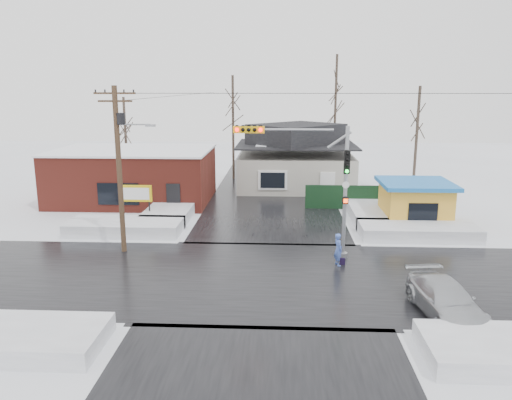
{
  "coord_description": "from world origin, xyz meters",
  "views": [
    {
      "loc": [
        0.63,
        -22.48,
        8.95
      ],
      "look_at": [
        -0.66,
        3.54,
        3.0
      ],
      "focal_mm": 35.0,
      "sensor_mm": 36.0,
      "label": 1
    }
  ],
  "objects_px": {
    "utility_pole": "(120,160)",
    "car": "(446,300)",
    "pedestrian": "(338,250)",
    "marquee_sign": "(135,195)",
    "traffic_signal": "(315,174)",
    "kiosk": "(415,203)"
  },
  "relations": [
    {
      "from": "marquee_sign",
      "to": "pedestrian",
      "type": "relative_size",
      "value": 1.51
    },
    {
      "from": "utility_pole",
      "to": "kiosk",
      "type": "height_order",
      "value": "utility_pole"
    },
    {
      "from": "utility_pole",
      "to": "marquee_sign",
      "type": "distance_m",
      "value": 6.87
    },
    {
      "from": "car",
      "to": "marquee_sign",
      "type": "bearing_deg",
      "value": 132.99
    },
    {
      "from": "utility_pole",
      "to": "marquee_sign",
      "type": "relative_size",
      "value": 3.53
    },
    {
      "from": "utility_pole",
      "to": "car",
      "type": "distance_m",
      "value": 17.38
    },
    {
      "from": "pedestrian",
      "to": "car",
      "type": "height_order",
      "value": "pedestrian"
    },
    {
      "from": "traffic_signal",
      "to": "marquee_sign",
      "type": "height_order",
      "value": "traffic_signal"
    },
    {
      "from": "pedestrian",
      "to": "car",
      "type": "xyz_separation_m",
      "value": [
        3.61,
        -5.6,
        -0.16
      ]
    },
    {
      "from": "traffic_signal",
      "to": "utility_pole",
      "type": "height_order",
      "value": "utility_pole"
    },
    {
      "from": "marquee_sign",
      "to": "kiosk",
      "type": "xyz_separation_m",
      "value": [
        18.5,
        0.5,
        -0.46
      ]
    },
    {
      "from": "traffic_signal",
      "to": "kiosk",
      "type": "distance_m",
      "value": 10.43
    },
    {
      "from": "traffic_signal",
      "to": "car",
      "type": "distance_m",
      "value": 9.12
    },
    {
      "from": "traffic_signal",
      "to": "marquee_sign",
      "type": "relative_size",
      "value": 2.75
    },
    {
      "from": "kiosk",
      "to": "pedestrian",
      "type": "xyz_separation_m",
      "value": [
        -5.9,
        -8.17,
        -0.62
      ]
    },
    {
      "from": "utility_pole",
      "to": "car",
      "type": "xyz_separation_m",
      "value": [
        15.15,
        -7.28,
        -4.43
      ]
    },
    {
      "from": "traffic_signal",
      "to": "pedestrian",
      "type": "distance_m",
      "value": 4.04
    },
    {
      "from": "kiosk",
      "to": "car",
      "type": "height_order",
      "value": "kiosk"
    },
    {
      "from": "pedestrian",
      "to": "utility_pole",
      "type": "bearing_deg",
      "value": 62.46
    },
    {
      "from": "kiosk",
      "to": "pedestrian",
      "type": "bearing_deg",
      "value": -125.81
    },
    {
      "from": "marquee_sign",
      "to": "pedestrian",
      "type": "distance_m",
      "value": 14.79
    },
    {
      "from": "utility_pole",
      "to": "pedestrian",
      "type": "height_order",
      "value": "utility_pole"
    }
  ]
}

